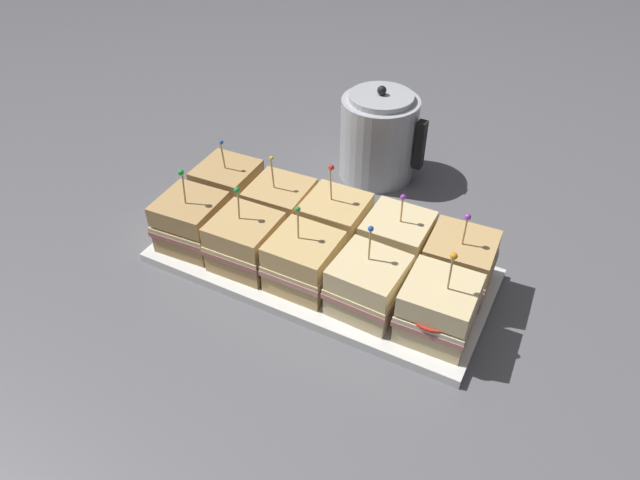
# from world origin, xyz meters

# --- Properties ---
(ground_plane) EXTENTS (6.00, 6.00, 0.00)m
(ground_plane) POSITION_xyz_m (0.00, 0.00, 0.00)
(ground_plane) COLOR slate
(serving_platter) EXTENTS (0.64, 0.29, 0.02)m
(serving_platter) POSITION_xyz_m (0.00, 0.00, 0.01)
(serving_platter) COLOR white
(serving_platter) RESTS_ON ground_plane
(sandwich_front_far_left) EXTENTS (0.12, 0.12, 0.17)m
(sandwich_front_far_left) POSITION_xyz_m (-0.25, -0.06, 0.07)
(sandwich_front_far_left) COLOR tan
(sandwich_front_far_left) RESTS_ON serving_platter
(sandwich_front_left) EXTENTS (0.12, 0.12, 0.16)m
(sandwich_front_left) POSITION_xyz_m (-0.12, -0.06, 0.07)
(sandwich_front_left) COLOR tan
(sandwich_front_left) RESTS_ON serving_platter
(sandwich_front_center) EXTENTS (0.12, 0.12, 0.16)m
(sandwich_front_center) POSITION_xyz_m (-0.00, -0.06, 0.07)
(sandwich_front_center) COLOR tan
(sandwich_front_center) RESTS_ON serving_platter
(sandwich_front_right) EXTENTS (0.12, 0.12, 0.17)m
(sandwich_front_right) POSITION_xyz_m (0.13, -0.06, 0.07)
(sandwich_front_right) COLOR beige
(sandwich_front_right) RESTS_ON serving_platter
(sandwich_front_far_right) EXTENTS (0.12, 0.12, 0.18)m
(sandwich_front_far_right) POSITION_xyz_m (0.25, -0.06, 0.07)
(sandwich_front_far_right) COLOR beige
(sandwich_front_far_right) RESTS_ON serving_platter
(sandwich_back_far_left) EXTENTS (0.12, 0.12, 0.17)m
(sandwich_back_far_left) POSITION_xyz_m (-0.25, 0.06, 0.07)
(sandwich_back_far_left) COLOR tan
(sandwich_back_far_left) RESTS_ON serving_platter
(sandwich_back_left) EXTENTS (0.12, 0.12, 0.17)m
(sandwich_back_left) POSITION_xyz_m (-0.12, 0.06, 0.07)
(sandwich_back_left) COLOR tan
(sandwich_back_left) RESTS_ON serving_platter
(sandwich_back_center) EXTENTS (0.12, 0.12, 0.18)m
(sandwich_back_center) POSITION_xyz_m (-0.00, 0.06, 0.07)
(sandwich_back_center) COLOR tan
(sandwich_back_center) RESTS_ON serving_platter
(sandwich_back_right) EXTENTS (0.12, 0.12, 0.16)m
(sandwich_back_right) POSITION_xyz_m (0.13, 0.06, 0.07)
(sandwich_back_right) COLOR beige
(sandwich_back_right) RESTS_ON serving_platter
(sandwich_back_far_right) EXTENTS (0.12, 0.12, 0.17)m
(sandwich_back_far_right) POSITION_xyz_m (0.25, 0.06, 0.07)
(sandwich_back_far_right) COLOR tan
(sandwich_back_far_right) RESTS_ON serving_platter
(kettle_steel) EXTENTS (0.20, 0.17, 0.22)m
(kettle_steel) POSITION_xyz_m (-0.04, 0.36, 0.10)
(kettle_steel) COLOR #B7BABF
(kettle_steel) RESTS_ON ground_plane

